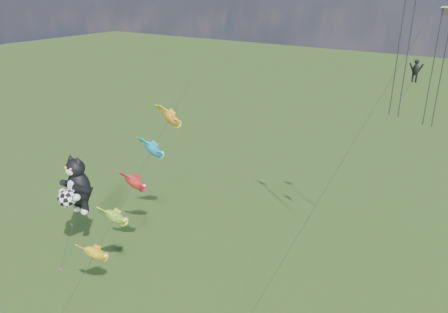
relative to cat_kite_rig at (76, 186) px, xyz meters
The scene contains 4 objects.
ground 8.68m from the cat_kite_rig, 97.32° to the right, with size 300.00×300.00×0.00m, color #19360D.
cat_kite_rig is the anchor object (origin of this frame).
fish_windsock_rig 6.57m from the cat_kite_rig, ahead, with size 1.75×15.92×15.99m.
parafoil_rig 29.15m from the cat_kite_rig, 26.86° to the left, with size 8.80×15.70×24.81m.
Camera 1 is at (30.69, -17.28, 24.14)m, focal length 35.00 mm.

